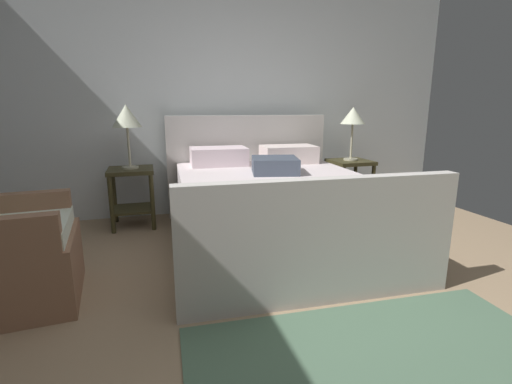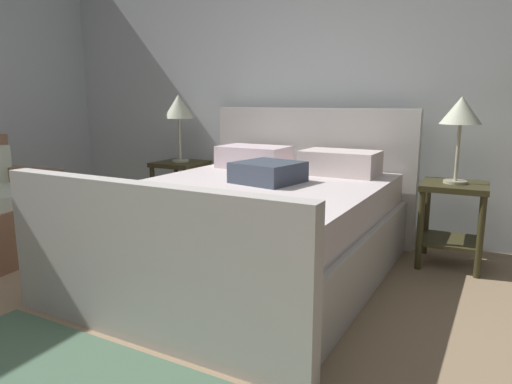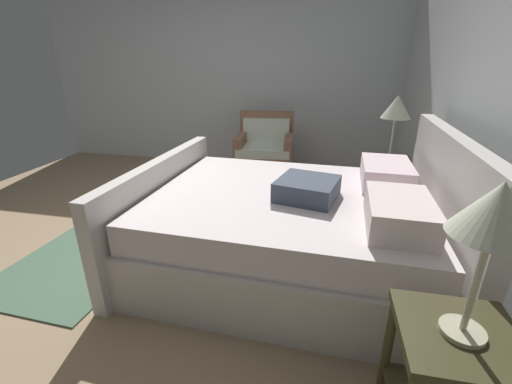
% 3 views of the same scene
% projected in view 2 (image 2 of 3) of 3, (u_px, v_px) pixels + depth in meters
% --- Properties ---
extents(ground_plane, '(5.27, 5.28, 0.02)m').
position_uv_depth(ground_plane, '(88.00, 379.00, 1.99)').
color(ground_plane, '#997E60').
extents(wall_back, '(5.39, 0.12, 2.76)m').
position_uv_depth(wall_back, '(309.00, 77.00, 4.10)').
color(wall_back, silver).
rests_on(wall_back, ground).
extents(bed, '(1.87, 2.27, 1.11)m').
position_uv_depth(bed, '(254.00, 223.00, 3.15)').
color(bed, beige).
rests_on(bed, ground).
extents(nightstand_right, '(0.44, 0.44, 0.60)m').
position_uv_depth(nightstand_right, '(453.00, 211.00, 3.27)').
color(nightstand_right, '#3A351C').
rests_on(nightstand_right, ground).
extents(table_lamp_right, '(0.27, 0.27, 0.60)m').
position_uv_depth(table_lamp_right, '(461.00, 113.00, 3.14)').
color(table_lamp_right, '#B7B293').
rests_on(table_lamp_right, nightstand_right).
extents(nightstand_left, '(0.44, 0.44, 0.60)m').
position_uv_depth(nightstand_left, '(181.00, 182.00, 4.42)').
color(nightstand_left, '#3A351C').
rests_on(nightstand_left, ground).
extents(table_lamp_left, '(0.28, 0.28, 0.63)m').
position_uv_depth(table_lamp_left, '(179.00, 108.00, 4.28)').
color(table_lamp_left, '#B7B293').
rests_on(table_lamp_left, nightstand_left).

